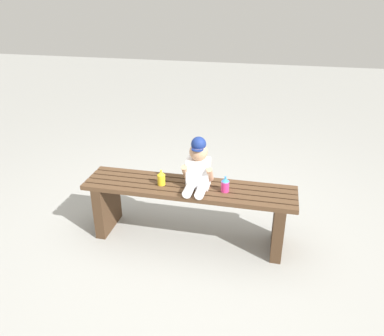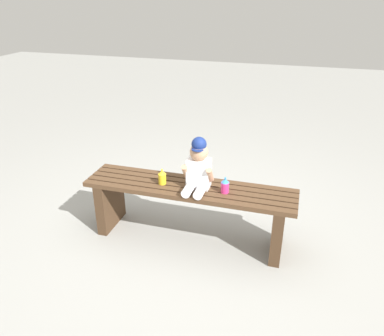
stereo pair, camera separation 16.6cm
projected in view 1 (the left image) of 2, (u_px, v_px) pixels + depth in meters
name	position (u px, v px, depth m)	size (l,w,h in m)	color
ground_plane	(189.00, 237.00, 3.13)	(16.00, 16.00, 0.00)	#999993
park_bench	(189.00, 204.00, 2.99)	(1.64, 0.37, 0.48)	#513823
child_figure	(198.00, 167.00, 2.82)	(0.23, 0.27, 0.40)	white
sippy_cup_left	(161.00, 178.00, 2.92)	(0.06, 0.06, 0.12)	yellow
sippy_cup_right	(225.00, 184.00, 2.82)	(0.06, 0.06, 0.12)	#E5337F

